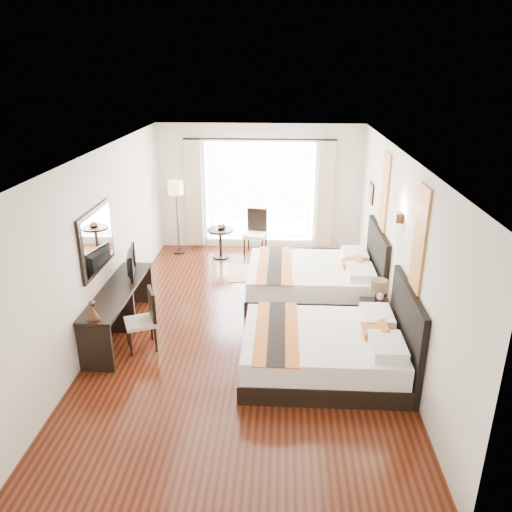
# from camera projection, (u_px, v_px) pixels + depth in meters

# --- Properties ---
(floor) EXTENTS (4.50, 7.50, 0.01)m
(floor) POSITION_uv_depth(u_px,v_px,m) (248.00, 326.00, 8.10)
(floor) COLOR #321009
(floor) RESTS_ON ground
(ceiling) EXTENTS (4.50, 7.50, 0.02)m
(ceiling) POSITION_uv_depth(u_px,v_px,m) (247.00, 153.00, 7.09)
(ceiling) COLOR white
(ceiling) RESTS_ON wall_headboard
(wall_headboard) EXTENTS (0.01, 7.50, 2.80)m
(wall_headboard) POSITION_uv_depth(u_px,v_px,m) (397.00, 248.00, 7.47)
(wall_headboard) COLOR silver
(wall_headboard) RESTS_ON floor
(wall_desk) EXTENTS (0.01, 7.50, 2.80)m
(wall_desk) POSITION_uv_depth(u_px,v_px,m) (103.00, 243.00, 7.71)
(wall_desk) COLOR silver
(wall_desk) RESTS_ON floor
(wall_window) EXTENTS (4.50, 0.01, 2.80)m
(wall_window) POSITION_uv_depth(u_px,v_px,m) (260.00, 188.00, 11.08)
(wall_window) COLOR silver
(wall_window) RESTS_ON floor
(wall_entry) EXTENTS (4.50, 0.01, 2.80)m
(wall_entry) POSITION_uv_depth(u_px,v_px,m) (215.00, 400.00, 4.10)
(wall_entry) COLOR silver
(wall_entry) RESTS_ON floor
(window_glass) EXTENTS (2.40, 0.02, 2.20)m
(window_glass) POSITION_uv_depth(u_px,v_px,m) (260.00, 192.00, 11.10)
(window_glass) COLOR white
(window_glass) RESTS_ON wall_window
(sheer_curtain) EXTENTS (2.30, 0.02, 2.10)m
(sheer_curtain) POSITION_uv_depth(u_px,v_px,m) (259.00, 193.00, 11.04)
(sheer_curtain) COLOR white
(sheer_curtain) RESTS_ON wall_window
(drape_left) EXTENTS (0.35, 0.14, 2.35)m
(drape_left) POSITION_uv_depth(u_px,v_px,m) (194.00, 194.00, 11.09)
(drape_left) COLOR beige
(drape_left) RESTS_ON floor
(drape_right) EXTENTS (0.35, 0.14, 2.35)m
(drape_right) POSITION_uv_depth(u_px,v_px,m) (325.00, 195.00, 10.94)
(drape_right) COLOR beige
(drape_right) RESTS_ON floor
(art_panel_near) EXTENTS (0.03, 0.50, 1.35)m
(art_panel_near) POSITION_uv_depth(u_px,v_px,m) (420.00, 239.00, 6.19)
(art_panel_near) COLOR maroon
(art_panel_near) RESTS_ON wall_headboard
(art_panel_far) EXTENTS (0.03, 0.50, 1.35)m
(art_panel_far) POSITION_uv_depth(u_px,v_px,m) (385.00, 193.00, 8.38)
(art_panel_far) COLOR maroon
(art_panel_far) RESTS_ON wall_headboard
(wall_sconce) EXTENTS (0.10, 0.14, 0.14)m
(wall_sconce) POSITION_uv_depth(u_px,v_px,m) (399.00, 218.00, 7.16)
(wall_sconce) COLOR #412417
(wall_sconce) RESTS_ON wall_headboard
(mirror_frame) EXTENTS (0.04, 1.25, 0.95)m
(mirror_frame) POSITION_uv_depth(u_px,v_px,m) (97.00, 240.00, 7.37)
(mirror_frame) COLOR black
(mirror_frame) RESTS_ON wall_desk
(mirror_glass) EXTENTS (0.01, 1.12, 0.82)m
(mirror_glass) POSITION_uv_depth(u_px,v_px,m) (98.00, 240.00, 7.37)
(mirror_glass) COLOR white
(mirror_glass) RESTS_ON mirror_frame
(bed_near) EXTENTS (2.24, 1.74, 1.26)m
(bed_near) POSITION_uv_depth(u_px,v_px,m) (328.00, 350.00, 6.83)
(bed_near) COLOR black
(bed_near) RESTS_ON floor
(bed_far) EXTENTS (2.33, 1.82, 1.32)m
(bed_far) POSITION_uv_depth(u_px,v_px,m) (316.00, 279.00, 9.01)
(bed_far) COLOR black
(bed_far) RESTS_ON floor
(nightstand) EXTENTS (0.44, 0.54, 0.52)m
(nightstand) POSITION_uv_depth(u_px,v_px,m) (375.00, 319.00, 7.76)
(nightstand) COLOR black
(nightstand) RESTS_ON floor
(table_lamp) EXTENTS (0.25, 0.25, 0.40)m
(table_lamp) POSITION_uv_depth(u_px,v_px,m) (379.00, 288.00, 7.65)
(table_lamp) COLOR black
(table_lamp) RESTS_ON nightstand
(vase) EXTENTS (0.15, 0.15, 0.14)m
(vase) POSITION_uv_depth(u_px,v_px,m) (379.00, 305.00, 7.54)
(vase) COLOR black
(vase) RESTS_ON nightstand
(console_desk) EXTENTS (0.50, 2.20, 0.76)m
(console_desk) POSITION_uv_depth(u_px,v_px,m) (120.00, 311.00, 7.78)
(console_desk) COLOR black
(console_desk) RESTS_ON floor
(television) EXTENTS (0.27, 0.76, 0.44)m
(television) POSITION_uv_depth(u_px,v_px,m) (128.00, 262.00, 8.08)
(television) COLOR black
(television) RESTS_ON console_desk
(bronze_figurine) EXTENTS (0.19, 0.19, 0.26)m
(bronze_figurine) POSITION_uv_depth(u_px,v_px,m) (93.00, 312.00, 6.67)
(bronze_figurine) COLOR #412417
(bronze_figurine) RESTS_ON console_desk
(desk_chair) EXTENTS (0.56, 0.56, 0.92)m
(desk_chair) POSITION_uv_depth(u_px,v_px,m) (142.00, 331.00, 7.39)
(desk_chair) COLOR beige
(desk_chair) RESTS_ON floor
(floor_lamp) EXTENTS (0.33, 0.33, 1.64)m
(floor_lamp) POSITION_uv_depth(u_px,v_px,m) (176.00, 193.00, 10.74)
(floor_lamp) COLOR black
(floor_lamp) RESTS_ON floor
(side_table) EXTENTS (0.57, 0.57, 0.65)m
(side_table) POSITION_uv_depth(u_px,v_px,m) (221.00, 243.00, 10.85)
(side_table) COLOR black
(side_table) RESTS_ON floor
(fruit_bowl) EXTENTS (0.27, 0.27, 0.05)m
(fruit_bowl) POSITION_uv_depth(u_px,v_px,m) (221.00, 228.00, 10.73)
(fruit_bowl) COLOR #422317
(fruit_bowl) RESTS_ON side_table
(window_chair) EXTENTS (0.54, 0.54, 1.01)m
(window_chair) POSITION_uv_depth(u_px,v_px,m) (255.00, 241.00, 11.02)
(window_chair) COLOR beige
(window_chair) RESTS_ON floor
(jute_rug) EXTENTS (1.48, 1.09, 0.01)m
(jute_rug) POSITION_uv_depth(u_px,v_px,m) (263.00, 272.00, 10.17)
(jute_rug) COLOR tan
(jute_rug) RESTS_ON floor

